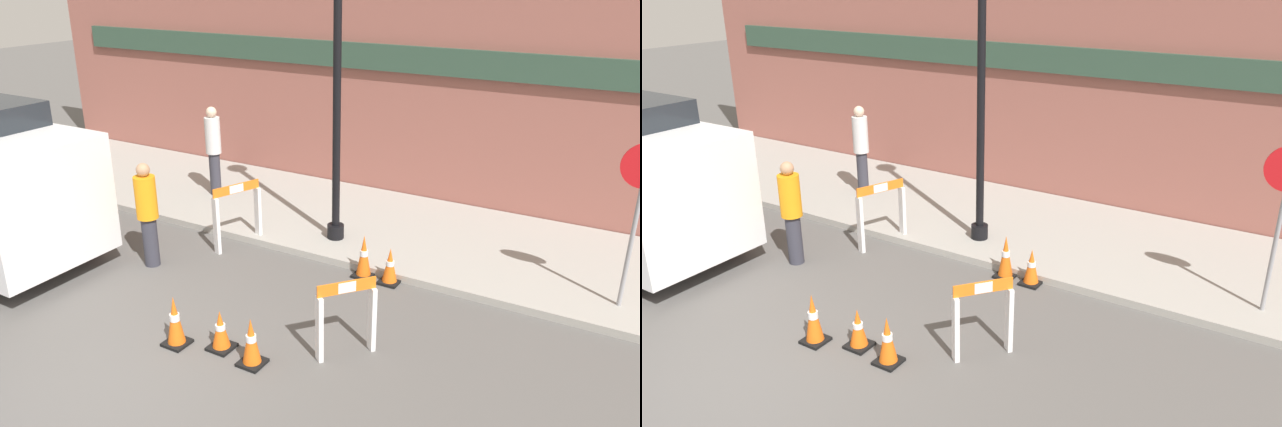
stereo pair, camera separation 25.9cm
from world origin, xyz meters
The scene contains 13 objects.
ground_plane centered at (0.00, 0.00, 0.00)m, with size 60.00×60.00×0.00m, color #565451.
sidewalk_slab centered at (0.00, 6.21, 0.06)m, with size 18.00×3.42×0.12m.
storefront_facade centered at (0.00, 7.99, 2.75)m, with size 18.00×0.22×5.50m.
streetlamp_post centered at (0.38, 5.24, 3.52)m, with size 0.44×0.44×5.31m.
barricade_0 centered at (-0.98, 4.32, 0.60)m, with size 0.42×0.87×1.12m.
barricade_1 centered at (2.08, 2.43, 0.53)m, with size 0.58×0.66×1.01m.
traffic_cone_0 centered at (1.21, 1.69, 0.30)m, with size 0.30×0.30×0.63m.
traffic_cone_1 centered at (0.69, 1.76, 0.25)m, with size 0.30×0.30×0.53m.
traffic_cone_2 centered at (1.34, 4.40, 0.33)m, with size 0.30×0.30×0.68m.
traffic_cone_3 centered at (1.77, 4.40, 0.27)m, with size 0.30×0.30×0.57m.
traffic_cone_4 centered at (0.14, 1.56, 0.33)m, with size 0.30×0.30×0.68m.
person_worker centered at (-1.74, 3.07, 0.91)m, with size 0.40×0.40×1.69m.
person_pedestrian centered at (-2.79, 5.95, 1.10)m, with size 0.40×0.40×1.79m.
Camera 2 is at (5.29, -3.18, 4.42)m, focal length 35.00 mm.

